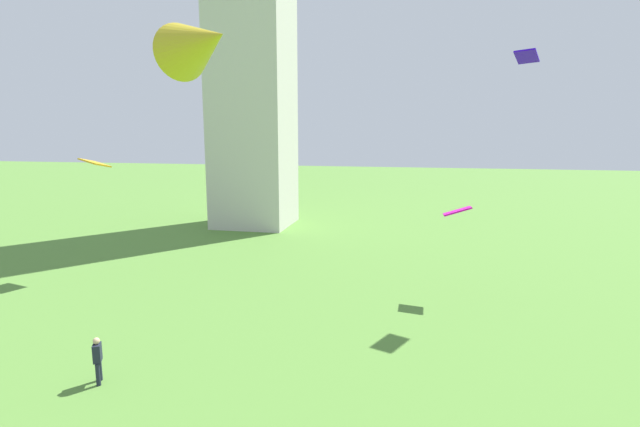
% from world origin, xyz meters
% --- Properties ---
extents(person_0, '(0.42, 0.50, 1.67)m').
position_xyz_m(person_0, '(-5.83, 15.27, 0.95)').
color(person_0, '#1E2333').
rests_on(person_0, ground_plane).
extents(kite_flying_3, '(1.94, 1.66, 0.60)m').
position_xyz_m(kite_flying_3, '(-14.39, 27.17, 6.79)').
color(kite_flying_3, gold).
extents(kite_flying_5, '(1.44, 1.65, 0.54)m').
position_xyz_m(kite_flying_5, '(9.84, 27.87, 12.32)').
color(kite_flying_5, '#2F08E6').
extents(kite_flying_6, '(2.75, 2.57, 1.71)m').
position_xyz_m(kite_flying_6, '(-0.65, 13.46, 10.84)').
color(kite_flying_6, gold).
extents(kite_flying_7, '(1.43, 1.07, 0.60)m').
position_xyz_m(kite_flying_7, '(6.86, 27.27, 4.56)').
color(kite_flying_7, '#CD0CA2').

